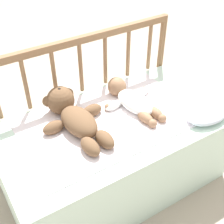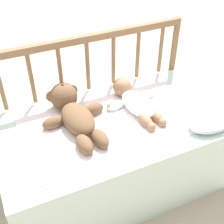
# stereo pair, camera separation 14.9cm
# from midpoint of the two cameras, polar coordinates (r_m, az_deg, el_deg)

# --- Properties ---
(ground_plane) EXTENTS (12.00, 12.00, 0.00)m
(ground_plane) POSITION_cam_midpoint_polar(r_m,az_deg,el_deg) (1.84, 2.55, -12.48)
(ground_plane) COLOR tan
(crib_mattress) EXTENTS (1.13, 0.61, 0.44)m
(crib_mattress) POSITION_cam_midpoint_polar(r_m,az_deg,el_deg) (1.67, 2.76, -7.80)
(crib_mattress) COLOR silver
(crib_mattress) RESTS_ON ground_plane
(crib_rail) EXTENTS (1.13, 0.04, 0.76)m
(crib_rail) POSITION_cam_midpoint_polar(r_m,az_deg,el_deg) (1.71, -1.89, 6.96)
(crib_rail) COLOR brown
(crib_rail) RESTS_ON ground_plane
(blanket) EXTENTS (0.84, 0.52, 0.01)m
(blanket) POSITION_cam_midpoint_polar(r_m,az_deg,el_deg) (1.53, 2.02, -1.60)
(blanket) COLOR white
(blanket) RESTS_ON crib_mattress
(teddy_bear) EXTENTS (0.33, 0.46, 0.14)m
(teddy_bear) POSITION_cam_midpoint_polar(r_m,az_deg,el_deg) (1.51, -4.29, -0.03)
(teddy_bear) COLOR brown
(teddy_bear) RESTS_ON crib_mattress
(baby) EXTENTS (0.29, 0.39, 0.10)m
(baby) POSITION_cam_midpoint_polar(r_m,az_deg,el_deg) (1.61, 6.95, 1.79)
(baby) COLOR white
(baby) RESTS_ON crib_mattress
(small_pillow) EXTENTS (0.24, 0.15, 0.06)m
(small_pillow) POSITION_cam_midpoint_polar(r_m,az_deg,el_deg) (1.58, 20.18, -1.81)
(small_pillow) COLOR silver
(small_pillow) RESTS_ON crib_mattress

